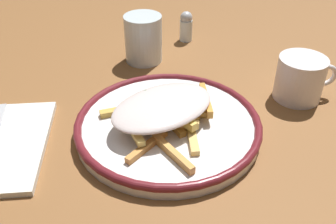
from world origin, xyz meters
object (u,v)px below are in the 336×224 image
plate (168,125)px  fries_heap (164,110)px  salt_shaker (186,26)px  water_glass (143,39)px  coffee_mug (300,78)px

plate → fries_heap: fries_heap is taller
plate → salt_shaker: 0.36m
water_glass → coffee_mug: bearing=-31.6°
plate → fries_heap: bearing=-162.7°
fries_heap → salt_shaker: 0.36m
coffee_mug → salt_shaker: coffee_mug is taller
salt_shaker → coffee_mug: bearing=-56.4°
fries_heap → salt_shaker: salt_shaker is taller
water_glass → plate: bearing=-83.0°
fries_heap → coffee_mug: (0.25, 0.09, -0.00)m
plate → fries_heap: (-0.01, -0.00, 0.03)m
plate → water_glass: bearing=97.0°
fries_heap → water_glass: bearing=95.5°
plate → water_glass: 0.26m
water_glass → salt_shaker: 0.14m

